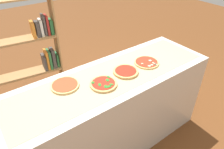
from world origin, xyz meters
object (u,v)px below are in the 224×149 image
object	(u,v)px
pizza_plain_0	(65,85)
bookshelf	(32,58)
pizza_spinach_1	(103,84)
pizza_plain_2	(126,72)
pizza_mushroom_3	(147,62)

from	to	relation	value
pizza_plain_0	bookshelf	world-z (taller)	bookshelf
pizza_spinach_1	pizza_plain_2	world-z (taller)	pizza_spinach_1
pizza_spinach_1	pizza_mushroom_3	distance (m)	0.55
pizza_plain_0	pizza_mushroom_3	size ratio (longest dim) A/B	1.00
pizza_plain_2	bookshelf	distance (m)	1.36
pizza_spinach_1	pizza_mushroom_3	size ratio (longest dim) A/B	0.97
pizza_plain_0	pizza_mushroom_3	xyz separation A→B (m)	(0.82, -0.14, -0.00)
pizza_mushroom_3	bookshelf	size ratio (longest dim) A/B	0.17
pizza_spinach_1	pizza_plain_0	bearing A→B (deg)	146.66
pizza_spinach_1	pizza_mushroom_3	bearing A→B (deg)	3.92
pizza_plain_2	pizza_mushroom_3	world-z (taller)	same
pizza_spinach_1	bookshelf	xyz separation A→B (m)	(-0.24, 1.27, -0.25)
pizza_plain_0	pizza_plain_2	distance (m)	0.57
pizza_spinach_1	pizza_plain_2	distance (m)	0.28
pizza_mushroom_3	bookshelf	world-z (taller)	bookshelf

